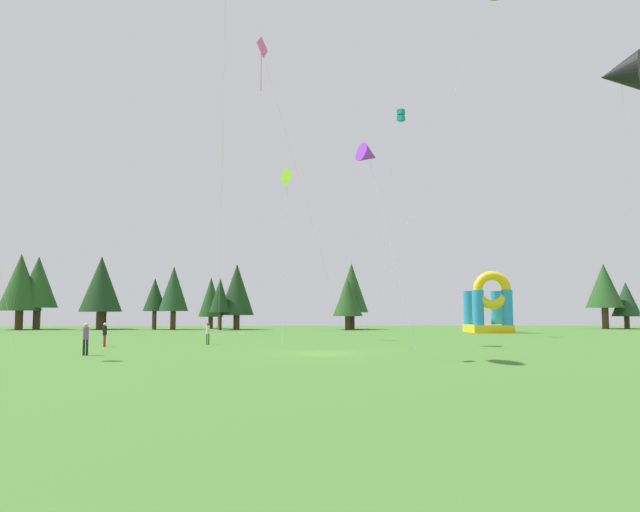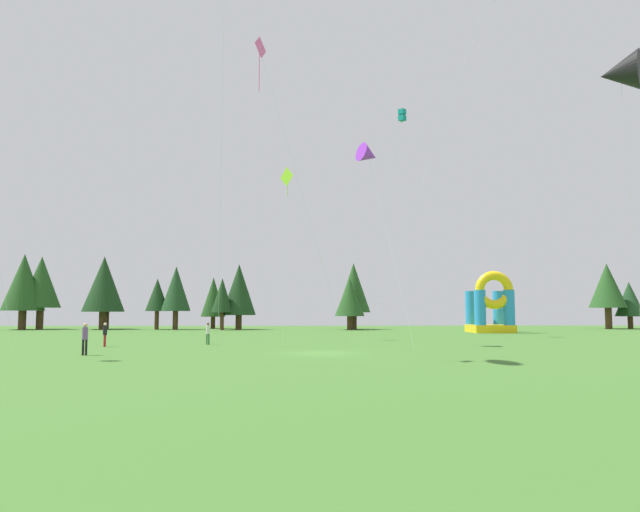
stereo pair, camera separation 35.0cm
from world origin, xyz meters
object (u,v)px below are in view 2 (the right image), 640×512
(person_near_camera, at_px, (85,336))
(person_left_edge, at_px, (208,331))
(kite_lime_diamond, at_px, (288,179))
(kite_purple_delta, at_px, (368,155))
(kite_black_delta, at_px, (620,73))
(kite_pink_diamond, at_px, (259,53))
(person_far_side, at_px, (105,332))
(inflatable_blue_arch, at_px, (491,309))
(kite_teal_box, at_px, (402,116))

(person_near_camera, bearing_deg, person_left_edge, -120.20)
(kite_lime_diamond, height_order, person_left_edge, kite_lime_diamond)
(kite_purple_delta, xyz_separation_m, person_left_edge, (-11.47, 0.43, -12.72))
(kite_black_delta, xyz_separation_m, person_left_edge, (-24.19, 11.62, -14.46))
(kite_pink_diamond, height_order, kite_lime_diamond, kite_pink_diamond)
(person_far_side, distance_m, person_near_camera, 7.84)
(kite_black_delta, xyz_separation_m, person_far_side, (-30.66, 9.25, -14.44))
(kite_black_delta, bearing_deg, person_left_edge, 154.33)
(kite_pink_diamond, bearing_deg, kite_black_delta, 1.32)
(kite_pink_diamond, bearing_deg, kite_lime_diamond, 87.22)
(person_left_edge, relative_size, person_near_camera, 0.89)
(person_near_camera, bearing_deg, kite_lime_diamond, -124.56)
(kite_pink_diamond, bearing_deg, person_near_camera, 168.08)
(kite_black_delta, distance_m, inflatable_blue_arch, 36.17)
(kite_purple_delta, bearing_deg, kite_pink_diamond, -121.01)
(kite_black_delta, bearing_deg, person_far_side, 163.21)
(kite_lime_diamond, bearing_deg, kite_teal_box, 31.09)
(kite_purple_delta, distance_m, kite_black_delta, 17.03)
(kite_lime_diamond, distance_m, inflatable_blue_arch, 28.32)
(kite_teal_box, bearing_deg, kite_lime_diamond, -148.91)
(person_near_camera, bearing_deg, kite_pink_diamond, 164.34)
(person_left_edge, bearing_deg, kite_teal_box, -161.65)
(kite_pink_diamond, distance_m, person_far_side, 21.08)
(person_left_edge, bearing_deg, kite_purple_delta, 155.61)
(kite_black_delta, xyz_separation_m, inflatable_blue_arch, (2.77, 33.69, -12.87))
(person_far_side, xyz_separation_m, person_left_edge, (6.48, 2.37, -0.02))
(person_left_edge, bearing_deg, kite_pink_diamond, 88.03)
(kite_black_delta, height_order, person_left_edge, kite_black_delta)
(kite_lime_diamond, bearing_deg, kite_purple_delta, -52.23)
(kite_teal_box, relative_size, person_left_edge, 14.05)
(kite_purple_delta, relative_size, kite_lime_diamond, 1.02)
(kite_teal_box, bearing_deg, kite_black_delta, -72.72)
(person_far_side, bearing_deg, kite_purple_delta, 96.02)
(person_near_camera, bearing_deg, person_far_side, -83.00)
(kite_teal_box, xyz_separation_m, kite_black_delta, (7.95, -25.55, -5.87))
(kite_black_delta, distance_m, kite_lime_diamond, 26.79)
(kite_teal_box, xyz_separation_m, person_far_side, (-22.72, -16.30, -20.31))
(inflatable_blue_arch, bearing_deg, person_near_camera, -134.85)
(person_left_edge, xyz_separation_m, inflatable_blue_arch, (26.96, 22.06, 1.59))
(kite_black_delta, height_order, kite_lime_diamond, kite_black_delta)
(kite_black_delta, distance_m, person_near_camera, 32.57)
(kite_purple_delta, bearing_deg, person_far_side, -173.82)
(kite_purple_delta, bearing_deg, person_near_camera, -149.66)
(person_far_side, bearing_deg, person_left_edge, 109.93)
(kite_pink_diamond, xyz_separation_m, kite_lime_diamond, (0.94, 19.47, -2.55))
(person_near_camera, bearing_deg, kite_purple_delta, -153.40)
(kite_lime_diamond, distance_m, person_left_edge, 15.63)
(kite_teal_box, height_order, person_far_side, kite_teal_box)
(kite_pink_diamond, distance_m, kite_black_delta, 19.74)
(kite_pink_diamond, xyz_separation_m, person_left_edge, (-4.47, 12.08, -15.20))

